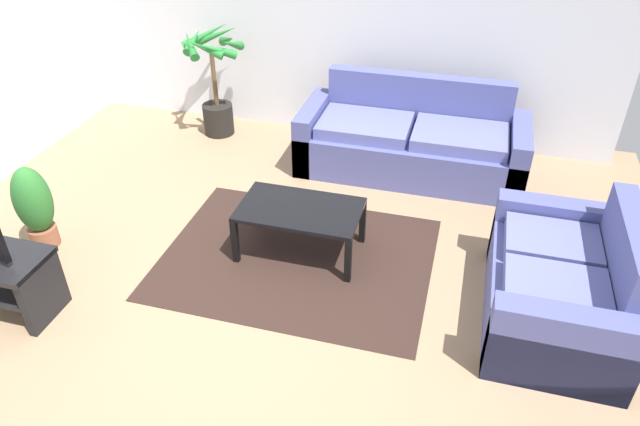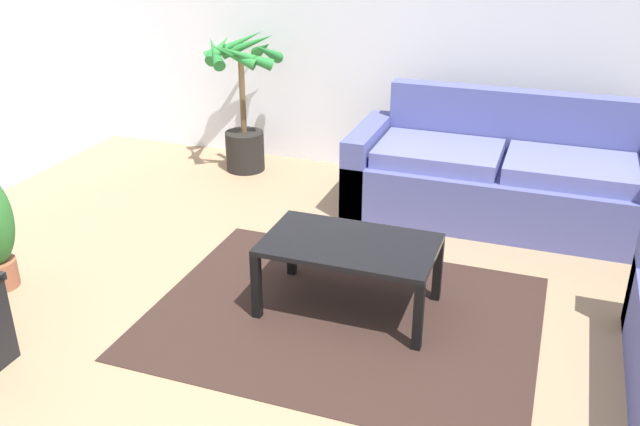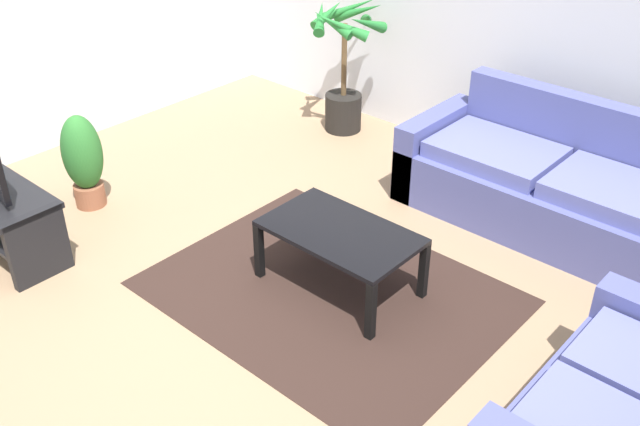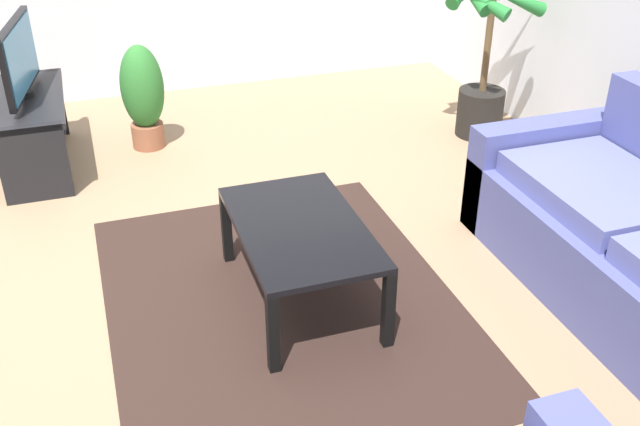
{
  "view_description": "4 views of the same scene",
  "coord_description": "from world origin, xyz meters",
  "px_view_note": "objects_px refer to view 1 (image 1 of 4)",
  "views": [
    {
      "loc": [
        1.62,
        -2.08,
        1.9
      ],
      "look_at": [
        0.19,
        0.36,
        0.66
      ],
      "focal_mm": 31.06,
      "sensor_mm": 36.0,
      "label": 1
    },
    {
      "loc": [
        2.47,
        -0.9,
        2.71
      ],
      "look_at": [
        0.48,
        0.85,
        0.56
      ],
      "focal_mm": 27.8,
      "sensor_mm": 36.0,
      "label": 2
    },
    {
      "loc": [
        3.86,
        0.65,
        3.14
      ],
      "look_at": [
        0.26,
        0.62,
        0.62
      ],
      "focal_mm": 40.63,
      "sensor_mm": 36.0,
      "label": 3
    },
    {
      "loc": [
        1.82,
        -2.69,
        3.14
      ],
      "look_at": [
        0.45,
        0.89,
        0.61
      ],
      "focal_mm": 38.71,
      "sensor_mm": 36.0,
      "label": 4
    }
  ],
  "objects_px": {
    "coffee_table": "(398,350)",
    "potted_palm": "(312,230)",
    "potted_plant_small": "(91,276)",
    "tv_stand": "(1,323)",
    "couch_main": "(504,294)"
  },
  "relations": [
    {
      "from": "potted_palm",
      "to": "potted_plant_small",
      "type": "height_order",
      "value": "potted_palm"
    },
    {
      "from": "couch_main",
      "to": "tv_stand",
      "type": "distance_m",
      "value": 3.77
    },
    {
      "from": "potted_palm",
      "to": "potted_plant_small",
      "type": "distance_m",
      "value": 2.12
    },
    {
      "from": "tv_stand",
      "to": "coffee_table",
      "type": "bearing_deg",
      "value": 21.72
    },
    {
      "from": "tv_stand",
      "to": "potted_palm",
      "type": "distance_m",
      "value": 2.87
    },
    {
      "from": "coffee_table",
      "to": "potted_palm",
      "type": "height_order",
      "value": "potted_palm"
    },
    {
      "from": "couch_main",
      "to": "tv_stand",
      "type": "bearing_deg",
      "value": -139.41
    },
    {
      "from": "tv_stand",
      "to": "potted_plant_small",
      "type": "xyz_separation_m",
      "value": [
        -0.12,
        0.86,
        0.07
      ]
    },
    {
      "from": "coffee_table",
      "to": "potted_palm",
      "type": "bearing_deg",
      "value": 133.98
    },
    {
      "from": "couch_main",
      "to": "potted_palm",
      "type": "distance_m",
      "value": 2.0
    },
    {
      "from": "potted_plant_small",
      "to": "tv_stand",
      "type": "bearing_deg",
      "value": -81.9
    },
    {
      "from": "tv_stand",
      "to": "coffee_table",
      "type": "height_order",
      "value": "tv_stand"
    },
    {
      "from": "potted_plant_small",
      "to": "coffee_table",
      "type": "bearing_deg",
      "value": 3.3
    },
    {
      "from": "couch_main",
      "to": "potted_palm",
      "type": "xyz_separation_m",
      "value": [
        -1.97,
        0.27,
        0.21
      ]
    },
    {
      "from": "coffee_table",
      "to": "potted_palm",
      "type": "distance_m",
      "value": 2.38
    }
  ]
}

